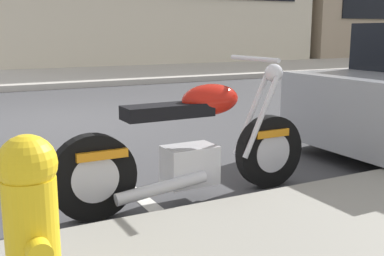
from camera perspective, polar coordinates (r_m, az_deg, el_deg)
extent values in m
plane|color=#3D3D3F|center=(7.13, -16.70, 0.54)|extent=(260.00, 260.00, 0.00)
cube|color=#ADA89E|center=(18.97, 17.05, 7.31)|extent=(120.00, 5.00, 0.14)
cube|color=silver|center=(3.88, -6.48, -8.04)|extent=(0.12, 2.20, 0.01)
cylinder|color=black|center=(4.05, 9.26, -2.79)|extent=(0.61, 0.12, 0.61)
cylinder|color=silver|center=(4.05, 9.26, -2.79)|extent=(0.34, 0.12, 0.34)
cylinder|color=black|center=(3.37, -11.80, -5.82)|extent=(0.61, 0.12, 0.61)
cylinder|color=silver|center=(3.37, -11.80, -5.82)|extent=(0.34, 0.12, 0.34)
cube|color=silver|center=(3.65, -0.28, -4.47)|extent=(0.40, 0.26, 0.30)
cube|color=black|center=(3.48, -2.90, 2.06)|extent=(0.68, 0.23, 0.10)
ellipsoid|color=#B7190F|center=(3.63, 2.23, 3.44)|extent=(0.48, 0.25, 0.24)
cube|color=orange|center=(3.34, -11.10, -2.95)|extent=(0.36, 0.18, 0.06)
cube|color=orange|center=(4.00, 9.11, -0.49)|extent=(0.32, 0.16, 0.06)
cylinder|color=silver|center=(3.95, 7.09, 1.59)|extent=(0.34, 0.05, 0.65)
cylinder|color=silver|center=(3.84, 8.30, 1.27)|extent=(0.34, 0.05, 0.65)
cylinder|color=silver|center=(3.82, 7.48, 8.27)|extent=(0.04, 0.62, 0.04)
sphere|color=silver|center=(3.95, 9.80, 6.56)|extent=(0.15, 0.15, 0.15)
cylinder|color=silver|center=(3.43, -3.62, -7.16)|extent=(0.71, 0.10, 0.16)
cylinder|color=black|center=(5.80, 17.26, 1.19)|extent=(0.62, 0.22, 0.62)
cylinder|color=gold|center=(2.13, -18.57, -13.19)|extent=(0.22, 0.22, 0.58)
sphere|color=gold|center=(2.01, -19.20, -4.10)|extent=(0.24, 0.24, 0.24)
cylinder|color=gold|center=(2.24, -19.22, -11.11)|extent=(0.10, 0.08, 0.10)
cylinder|color=gold|center=(1.99, -17.94, -14.02)|extent=(0.10, 0.08, 0.10)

